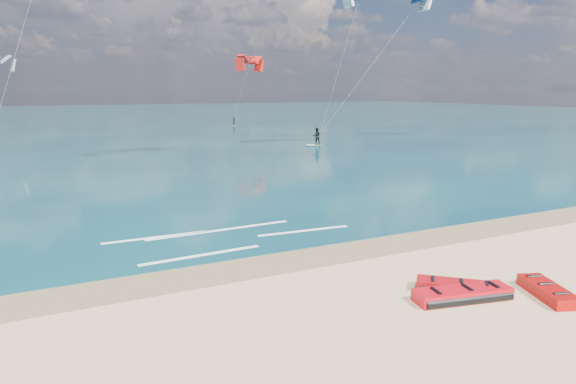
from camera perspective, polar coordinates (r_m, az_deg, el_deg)
The scene contains 8 objects.
ground at distance 54.36m, azimuth -19.23°, elevation 4.03°, with size 320.00×320.00×0.00m, color tan.
wet_sand_strip at distance 18.98m, azimuth -4.18°, elevation -8.30°, with size 320.00×2.40×0.01m, color brown.
sea at distance 117.93m, azimuth -23.36°, elevation 7.40°, with size 320.00×200.00×0.04m, color #0A2D3A.
packed_kite_left at distance 17.04m, azimuth 18.79°, elevation -11.29°, with size 3.30×1.22×0.44m, color red, non-canonical shape.
packed_kite_mid at distance 17.60m, azimuth 18.23°, elevation -10.51°, with size 2.73×1.14×0.41m, color #B70C11, non-canonical shape.
packed_kite_right at distance 18.32m, azimuth 26.82°, elevation -10.32°, with size 2.46×1.17×0.43m, color #AE0A07, non-canonical shape.
kitesurfer_far at distance 57.12m, azimuth 7.15°, elevation 14.58°, with size 12.54×8.94×18.84m.
shoreline_foam at distance 22.64m, azimuth -7.48°, elevation -4.99°, with size 10.77×3.68×0.01m.
Camera 1 is at (-6.72, -13.56, 6.40)m, focal length 32.00 mm.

